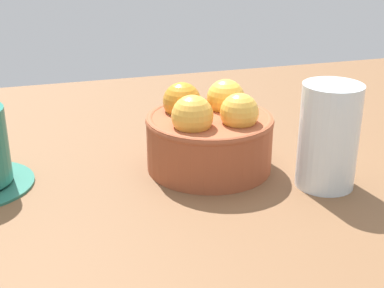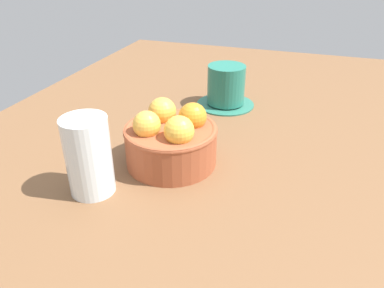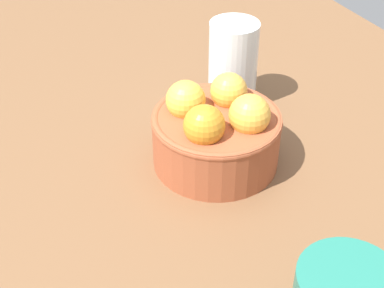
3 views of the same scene
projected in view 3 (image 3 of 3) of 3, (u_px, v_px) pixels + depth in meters
ground_plane at (215, 176)px, 66.83cm from camera, size 149.88×82.90×4.58cm
terracotta_bowl at (216, 131)px, 62.89cm from camera, size 14.58×14.58×9.72cm
water_glass at (233, 64)px, 72.44cm from camera, size 6.33×6.33×11.34cm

